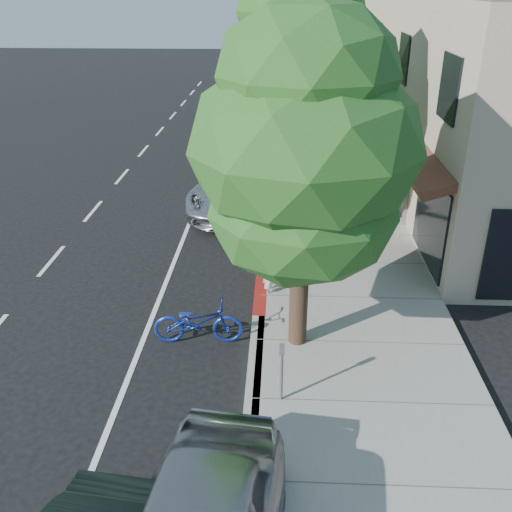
# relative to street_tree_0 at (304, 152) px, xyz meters

# --- Properties ---
(ground) EXTENTS (120.00, 120.00, 0.00)m
(ground) POSITION_rel_street_tree_0_xyz_m (-0.90, 2.00, -4.45)
(ground) COLOR black
(ground) RESTS_ON ground
(sidewalk) EXTENTS (4.60, 56.00, 0.15)m
(sidewalk) POSITION_rel_street_tree_0_xyz_m (1.40, 10.00, -4.37)
(sidewalk) COLOR gray
(sidewalk) RESTS_ON ground
(curb) EXTENTS (0.30, 56.00, 0.15)m
(curb) POSITION_rel_street_tree_0_xyz_m (-0.90, 10.00, -4.37)
(curb) COLOR #9E998E
(curb) RESTS_ON ground
(curb_red_segment) EXTENTS (0.32, 4.00, 0.15)m
(curb_red_segment) POSITION_rel_street_tree_0_xyz_m (-0.90, 3.00, -4.37)
(curb_red_segment) COLOR maroon
(curb_red_segment) RESTS_ON ground
(storefront_building) EXTENTS (10.00, 36.00, 7.00)m
(storefront_building) POSITION_rel_street_tree_0_xyz_m (8.70, 20.00, -0.95)
(storefront_building) COLOR tan
(storefront_building) RESTS_ON ground
(street_tree_0) EXTENTS (4.53, 4.53, 7.24)m
(street_tree_0) POSITION_rel_street_tree_0_xyz_m (0.00, 0.00, 0.00)
(street_tree_0) COLOR black
(street_tree_0) RESTS_ON ground
(street_tree_1) EXTENTS (4.75, 4.75, 8.09)m
(street_tree_1) POSITION_rel_street_tree_0_xyz_m (-0.00, 6.00, 0.59)
(street_tree_1) COLOR black
(street_tree_1) RESTS_ON ground
(street_tree_2) EXTENTS (3.94, 3.94, 6.54)m
(street_tree_2) POSITION_rel_street_tree_0_xyz_m (0.00, 12.00, -0.40)
(street_tree_2) COLOR black
(street_tree_2) RESTS_ON ground
(street_tree_3) EXTENTS (5.15, 5.15, 7.84)m
(street_tree_3) POSITION_rel_street_tree_0_xyz_m (0.00, 18.00, 0.32)
(street_tree_3) COLOR black
(street_tree_3) RESTS_ON ground
(street_tree_4) EXTENTS (4.62, 4.62, 8.05)m
(street_tree_4) POSITION_rel_street_tree_0_xyz_m (-0.00, 24.00, 0.59)
(street_tree_4) COLOR black
(street_tree_4) RESTS_ON ground
(street_tree_5) EXTENTS (4.82, 4.82, 7.14)m
(street_tree_5) POSITION_rel_street_tree_0_xyz_m (0.00, 30.00, -0.14)
(street_tree_5) COLOR black
(street_tree_5) RESTS_ON ground
(cyclist) EXTENTS (0.44, 0.61, 1.56)m
(cyclist) POSITION_rel_street_tree_0_xyz_m (-0.65, 2.25, -3.67)
(cyclist) COLOR silver
(cyclist) RESTS_ON ground
(bicycle) EXTENTS (2.03, 0.80, 1.05)m
(bicycle) POSITION_rel_street_tree_0_xyz_m (-2.22, 0.08, -3.93)
(bicycle) COLOR #172F9F
(bicycle) RESTS_ON ground
(silver_suv) EXTENTS (3.34, 6.46, 1.74)m
(silver_suv) POSITION_rel_street_tree_0_xyz_m (-1.96, 8.76, -3.58)
(silver_suv) COLOR #AAAAAF
(silver_suv) RESTS_ON ground
(dark_sedan) EXTENTS (2.00, 4.85, 1.56)m
(dark_sedan) POSITION_rel_street_tree_0_xyz_m (-2.31, 16.34, -3.67)
(dark_sedan) COLOR #212427
(dark_sedan) RESTS_ON ground
(white_pickup) EXTENTS (2.17, 5.27, 1.52)m
(white_pickup) POSITION_rel_street_tree_0_xyz_m (-1.40, 20.76, -3.69)
(white_pickup) COLOR silver
(white_pickup) RESTS_ON ground
(dark_suv_far) EXTENTS (2.69, 5.27, 1.72)m
(dark_suv_far) POSITION_rel_street_tree_0_xyz_m (-2.92, 24.51, -3.59)
(dark_suv_far) COLOR black
(dark_suv_far) RESTS_ON ground
(pedestrian) EXTENTS (0.88, 0.75, 1.57)m
(pedestrian) POSITION_rel_street_tree_0_xyz_m (0.69, 9.73, -3.52)
(pedestrian) COLOR black
(pedestrian) RESTS_ON sidewalk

